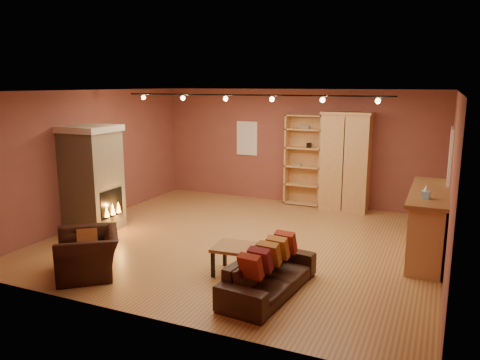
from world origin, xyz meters
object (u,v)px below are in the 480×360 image
at_px(armoire, 346,162).
at_px(bookcase, 304,159).
at_px(loveseat, 269,268).
at_px(armchair, 88,246).
at_px(coffee_table, 234,250).
at_px(fireplace, 92,179).
at_px(bar_counter, 428,223).

bearing_deg(armoire, bookcase, 170.34).
relative_size(bookcase, loveseat, 1.17).
relative_size(loveseat, armchair, 1.53).
bearing_deg(coffee_table, loveseat, -30.03).
bearing_deg(fireplace, bar_counter, 10.42).
height_order(armchair, coffee_table, armchair).
xyz_separation_m(armoire, armchair, (-2.86, -5.41, -0.70)).
height_order(fireplace, loveseat, fireplace).
relative_size(fireplace, bar_counter, 0.88).
xyz_separation_m(fireplace, coffee_table, (3.52, -0.91, -0.67)).
relative_size(fireplace, loveseat, 1.12).
distance_m(armoire, coffee_table, 4.60).
bearing_deg(coffee_table, fireplace, 165.54).
relative_size(bar_counter, loveseat, 1.27).
height_order(armoire, coffee_table, armoire).
bearing_deg(fireplace, coffee_table, -14.46).
distance_m(bar_counter, armchair, 5.64).
bearing_deg(bookcase, loveseat, -79.17).
distance_m(fireplace, armoire, 5.61).
bearing_deg(armchair, loveseat, 60.15).
distance_m(fireplace, coffee_table, 3.70).
xyz_separation_m(armchair, coffee_table, (2.05, 0.95, -0.07)).
bearing_deg(bar_counter, loveseat, -128.38).
distance_m(bar_counter, coffee_table, 3.41).
bearing_deg(armchair, coffee_table, 74.51).
xyz_separation_m(bar_counter, loveseat, (-1.97, -2.49, -0.21)).
distance_m(bookcase, armoire, 1.05).
bearing_deg(fireplace, armoire, 39.38).
xyz_separation_m(bookcase, bar_counter, (2.94, -2.59, -0.54)).
bearing_deg(loveseat, coffee_table, 66.24).
bearing_deg(armchair, armoire, 111.89).
bearing_deg(bar_counter, armchair, -147.83).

